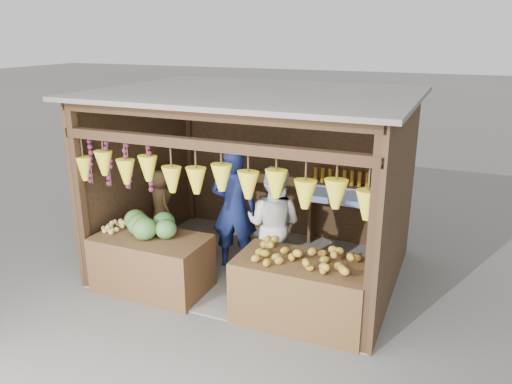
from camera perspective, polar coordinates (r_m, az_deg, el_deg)
ground at (r=7.67m, az=-0.01°, el=-8.65°), size 80.00×80.00×0.00m
stall_structure at (r=7.06m, az=-0.39°, el=3.44°), size 4.30×3.30×2.66m
back_shelf at (r=8.18m, az=10.35°, el=-0.61°), size 1.25×0.32×1.32m
counter_left at (r=7.08m, az=-11.78°, el=-7.95°), size 1.54×0.85×0.77m
counter_right at (r=6.24m, az=5.27°, el=-11.22°), size 1.63×0.85×0.80m
stool at (r=8.44m, az=-10.59°, el=-5.42°), size 0.29×0.29×0.27m
man_standing at (r=7.38m, az=-2.52°, el=-1.91°), size 0.77×0.60×1.86m
woman_standing at (r=7.01m, az=2.02°, el=-3.71°), size 0.84×0.66×1.70m
vendor_seated at (r=8.20m, az=-10.86°, el=-1.12°), size 0.62×0.58×1.07m
melon_pile at (r=6.95m, az=-11.87°, el=-3.54°), size 1.00×0.50×0.32m
tanfruit_pile at (r=7.26m, az=-16.15°, el=-3.73°), size 0.34×0.40×0.13m
mango_pile at (r=5.99m, az=5.30°, el=-7.05°), size 1.40×0.64×0.22m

